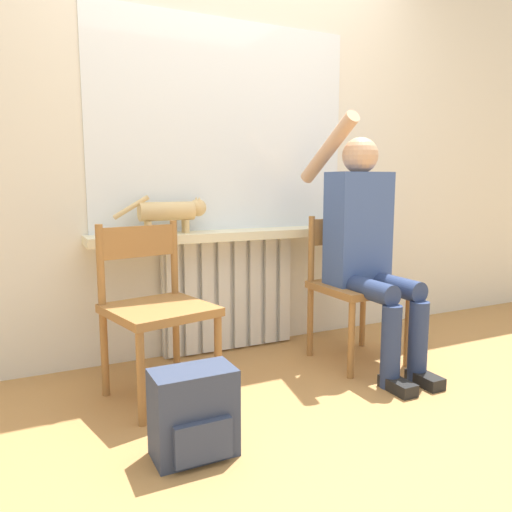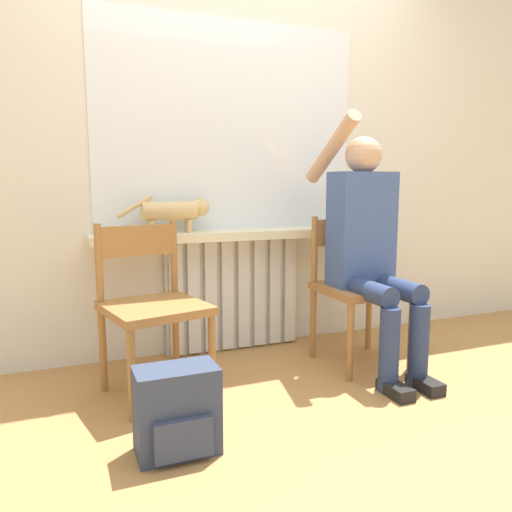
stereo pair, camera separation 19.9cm
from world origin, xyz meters
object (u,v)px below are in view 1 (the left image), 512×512
(chair_right, at_px, (355,284))
(person, at_px, (367,240))
(chair_left, at_px, (155,306))
(cat, at_px, (173,211))
(backpack, at_px, (194,414))

(chair_right, xyz_separation_m, person, (0.00, -0.09, 0.26))
(chair_left, height_order, person, person)
(chair_right, distance_m, cat, 1.12)
(backpack, bearing_deg, cat, 76.66)
(chair_left, relative_size, person, 0.59)
(chair_left, bearing_deg, backpack, -104.37)
(chair_right, height_order, person, person)
(chair_left, xyz_separation_m, person, (1.17, -0.09, 0.26))
(chair_right, height_order, cat, cat)
(chair_left, height_order, cat, cat)
(chair_left, distance_m, person, 1.20)
(chair_right, xyz_separation_m, cat, (-0.95, 0.42, 0.42))
(backpack, bearing_deg, chair_right, 26.65)
(chair_right, bearing_deg, backpack, -154.12)
(chair_left, bearing_deg, person, -17.14)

